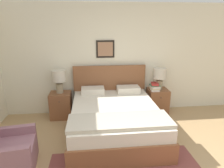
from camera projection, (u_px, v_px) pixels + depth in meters
name	position (u px, v px, depth m)	size (l,w,h in m)	color
wall_back	(115.00, 60.00, 4.79)	(7.66, 0.09, 2.60)	beige
bed	(115.00, 118.00, 3.98)	(1.72, 2.14, 1.18)	brown
armchair	(6.00, 153.00, 2.97)	(0.82, 0.83, 0.82)	#8E606B
nightstand_near_window	(61.00, 105.00, 4.67)	(0.48, 0.45, 0.60)	brown
nightstand_by_door	(157.00, 101.00, 4.91)	(0.48, 0.45, 0.60)	brown
table_lamp_near_window	(59.00, 78.00, 4.49)	(0.30, 0.30, 0.53)	gray
table_lamp_by_door	(160.00, 75.00, 4.74)	(0.30, 0.30, 0.53)	gray
book_thick_bottom	(155.00, 89.00, 4.77)	(0.21, 0.29, 0.04)	silver
book_hardcover_middle	(155.00, 88.00, 4.76)	(0.23, 0.26, 0.03)	beige
book_novel_upper	(155.00, 87.00, 4.75)	(0.21, 0.27, 0.04)	silver
book_slim_near_top	(155.00, 85.00, 4.74)	(0.22, 0.22, 0.03)	#4C7551
book_paperback_top	(155.00, 84.00, 4.73)	(0.20, 0.27, 0.04)	#B7332D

